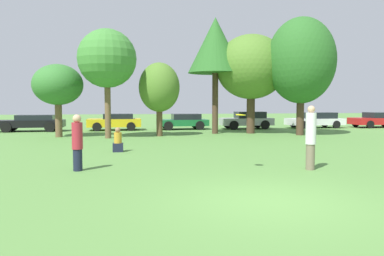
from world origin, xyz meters
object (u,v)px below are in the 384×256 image
object	(u,v)px
bystander_sitting	(118,142)
tree_2	(159,88)
tree_0	(58,85)
tree_5	(301,61)
tree_4	(251,67)
parked_car_white	(316,120)
parked_car_black	(32,122)
tree_1	(107,59)
parked_car_yellow	(115,121)
parked_car_red	(379,119)
person_thrower	(77,142)
parked_car_silver	(247,120)
person_catcher	(311,137)
tree_3	(215,46)
parked_car_green	(183,121)
frisbee	(241,115)

from	to	relation	value
bystander_sitting	tree_2	distance (m)	7.88
tree_0	tree_5	xyz separation A→B (m)	(14.75, -1.00, 1.57)
tree_4	parked_car_white	distance (m)	8.98
parked_car_black	tree_1	bearing A→B (deg)	131.10
tree_1	tree_4	xyz separation A→B (m)	(9.18, 2.10, -0.15)
parked_car_yellow	parked_car_red	distance (m)	21.37
tree_4	tree_5	distance (m)	3.24
person_thrower	tree_5	bearing A→B (deg)	49.07
parked_car_red	tree_4	bearing A→B (deg)	16.99
tree_2	person_thrower	bearing A→B (deg)	-105.98
person_thrower	parked_car_silver	distance (m)	19.82
person_catcher	person_thrower	bearing A→B (deg)	0.00
tree_3	parked_car_green	bearing A→B (deg)	109.72
person_catcher	tree_2	world-z (taller)	tree_2
person_catcher	parked_car_red	bearing A→B (deg)	-122.44
tree_4	tree_2	bearing A→B (deg)	-168.83
bystander_sitting	tree_0	size ratio (longest dim) A/B	0.24
tree_3	parked_car_green	size ratio (longest dim) A/B	1.96
person_catcher	tree_3	bearing A→B (deg)	-82.75
person_catcher	parked_car_black	xyz separation A→B (m)	(-12.44, 17.58, -0.36)
parked_car_white	tree_2	bearing A→B (deg)	21.59
tree_4	parked_car_white	xyz separation A→B (m)	(6.89, 4.39, -3.72)
frisbee	parked_car_red	size ratio (longest dim) A/B	0.07
parked_car_green	tree_2	bearing A→B (deg)	66.62
frisbee	parked_car_green	xyz separation A→B (m)	(0.65, 17.74, -1.04)
frisbee	parked_car_white	bearing A→B (deg)	57.13
tree_0	parked_car_yellow	size ratio (longest dim) A/B	1.10
bystander_sitting	parked_car_red	world-z (taller)	parked_car_red
tree_4	parked_car_yellow	xyz separation A→B (m)	(-9.06, 4.29, -3.72)
tree_0	parked_car_silver	distance (m)	14.32
tree_3	parked_car_red	world-z (taller)	tree_3
tree_0	parked_car_green	xyz separation A→B (m)	(8.19, 5.26, -2.43)
tree_0	parked_car_black	xyz separation A→B (m)	(-2.73, 4.92, -2.43)
person_catcher	parked_car_red	xyz separation A→B (m)	(14.74, 17.70, -0.35)
tree_2	parked_car_red	world-z (taller)	tree_2
person_catcher	parked_car_white	distance (m)	20.21
bystander_sitting	frisbee	bearing A→B (deg)	-52.81
person_catcher	tree_5	distance (m)	13.21
tree_1	parked_car_silver	size ratio (longest dim) A/B	1.53
parked_car_black	parked_car_red	xyz separation A→B (m)	(27.17, 0.12, 0.01)
tree_0	parked_car_red	world-z (taller)	tree_0
bystander_sitting	person_thrower	bearing A→B (deg)	-103.50
parked_car_red	person_thrower	bearing A→B (deg)	36.01
person_thrower	parked_car_yellow	size ratio (longest dim) A/B	0.43
parked_car_green	parked_car_white	bearing A→B (deg)	178.39
person_thrower	tree_2	size ratio (longest dim) A/B	0.38
person_catcher	parked_car_green	world-z (taller)	person_catcher
bystander_sitting	tree_4	world-z (taller)	tree_4
tree_5	parked_car_black	xyz separation A→B (m)	(-17.49, 5.92, -3.99)
tree_3	parked_car_yellow	xyz separation A→B (m)	(-6.66, 4.19, -5.07)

